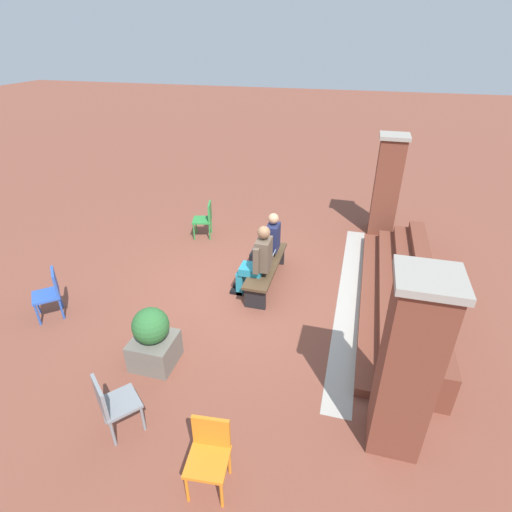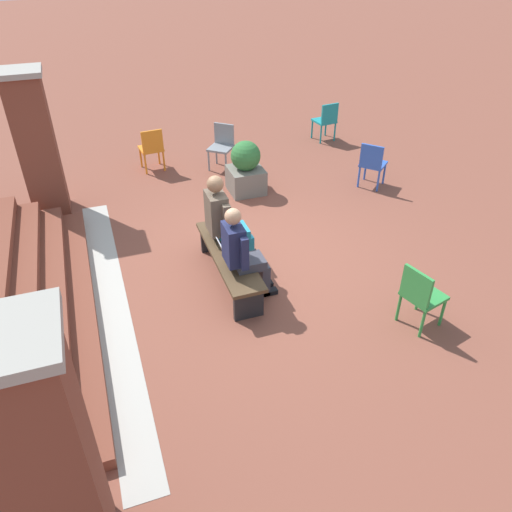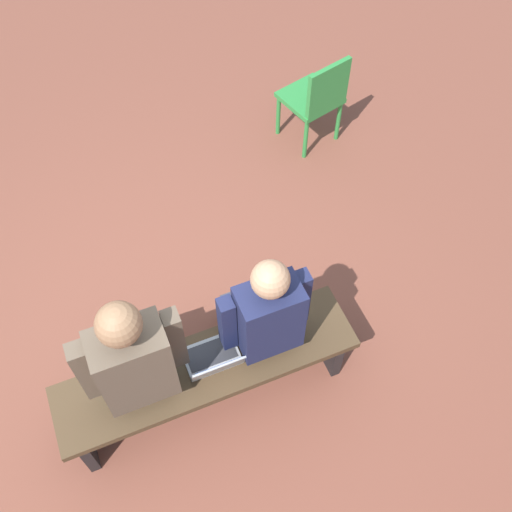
{
  "view_description": "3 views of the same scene",
  "coord_description": "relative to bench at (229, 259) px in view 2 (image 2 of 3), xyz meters",
  "views": [
    {
      "loc": [
        5.93,
        1.85,
        4.25
      ],
      "look_at": [
        0.21,
        0.32,
        0.9
      ],
      "focal_mm": 28.0,
      "sensor_mm": 36.0,
      "label": 1
    },
    {
      "loc": [
        -5.57,
        1.85,
        4.12
      ],
      "look_at": [
        -0.72,
        0.13,
        0.6
      ],
      "focal_mm": 35.0,
      "sensor_mm": 36.0,
      "label": 2
    },
    {
      "loc": [
        -0.03,
        1.85,
        3.68
      ],
      "look_at": [
        -0.83,
        -0.07,
        0.7
      ],
      "focal_mm": 42.0,
      "sensor_mm": 36.0,
      "label": 3
    }
  ],
  "objects": [
    {
      "name": "ground_plane",
      "position": [
        0.33,
        -0.37,
        -0.35
      ],
      "size": [
        60.0,
        60.0,
        0.0
      ],
      "primitive_type": "plane",
      "color": "brown"
    },
    {
      "name": "concrete_strip",
      "position": [
        -0.0,
        1.58,
        -0.35
      ],
      "size": [
        5.5,
        0.4,
        0.01
      ],
      "primitive_type": "cube",
      "color": "#A8A399",
      "rests_on": "ground"
    },
    {
      "name": "brick_steps",
      "position": [
        -0.0,
        2.53,
        -0.13
      ],
      "size": [
        4.7,
        1.2,
        0.6
      ],
      "color": "brown",
      "rests_on": "ground"
    },
    {
      "name": "brick_pillar_left_of_steps",
      "position": [
        -2.97,
        2.12,
        0.81
      ],
      "size": [
        0.64,
        0.64,
        2.3
      ],
      "color": "brown",
      "rests_on": "ground"
    },
    {
      "name": "brick_pillar_right_of_steps",
      "position": [
        2.87,
        2.23,
        0.81
      ],
      "size": [
        0.64,
        0.64,
        2.3
      ],
      "color": "brown",
      "rests_on": "ground"
    },
    {
      "name": "bench",
      "position": [
        0.0,
        0.0,
        0.0
      ],
      "size": [
        1.8,
        0.44,
        0.45
      ],
      "color": "#4C3823",
      "rests_on": "ground"
    },
    {
      "name": "person_student",
      "position": [
        -0.37,
        -0.07,
        0.35
      ],
      "size": [
        0.52,
        0.66,
        1.31
      ],
      "color": "#383842",
      "rests_on": "ground"
    },
    {
      "name": "person_adult",
      "position": [
        0.38,
        -0.07,
        0.38
      ],
      "size": [
        0.57,
        0.72,
        1.39
      ],
      "color": "teal",
      "rests_on": "ground"
    },
    {
      "name": "laptop",
      "position": [
        -0.05,
        0.01,
        0.15
      ],
      "size": [
        0.32,
        0.29,
        0.21
      ],
      "color": "#9EA0A5",
      "rests_on": "bench"
    },
    {
      "name": "plastic_chair_far_left",
      "position": [
        4.2,
        -3.48,
        0.13
      ],
      "size": [
        0.47,
        0.47,
        0.84
      ],
      "color": "teal",
      "rests_on": "ground"
    },
    {
      "name": "plastic_chair_far_right",
      "position": [
        1.86,
        -3.24,
        0.13
      ],
      "size": [
        0.59,
        0.59,
        0.84
      ],
      "color": "#2D56B7",
      "rests_on": "ground"
    },
    {
      "name": "plastic_chair_mid_courtyard",
      "position": [
        3.9,
        0.34,
        0.13
      ],
      "size": [
        0.46,
        0.46,
        0.84
      ],
      "color": "orange",
      "rests_on": "ground"
    },
    {
      "name": "plastic_chair_by_pillar",
      "position": [
        3.61,
        -0.96,
        0.13
      ],
      "size": [
        0.59,
        0.59,
        0.84
      ],
      "color": "gray",
      "rests_on": "ground"
    },
    {
      "name": "plastic_chair_near_bench_left",
      "position": [
        -1.6,
        -1.84,
        0.13
      ],
      "size": [
        0.51,
        0.51,
        0.84
      ],
      "color": "#2D893D",
      "rests_on": "ground"
    },
    {
      "name": "planter",
      "position": [
        2.45,
        -1.06,
        0.08
      ],
      "size": [
        0.6,
        0.6,
        0.94
      ],
      "color": "#6B665B",
      "rests_on": "ground"
    }
  ]
}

